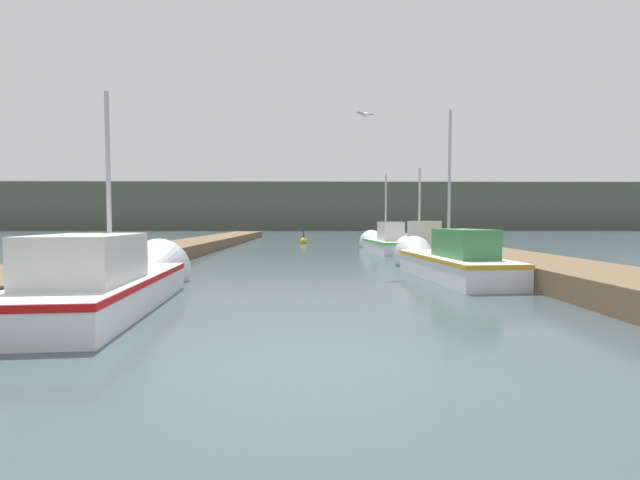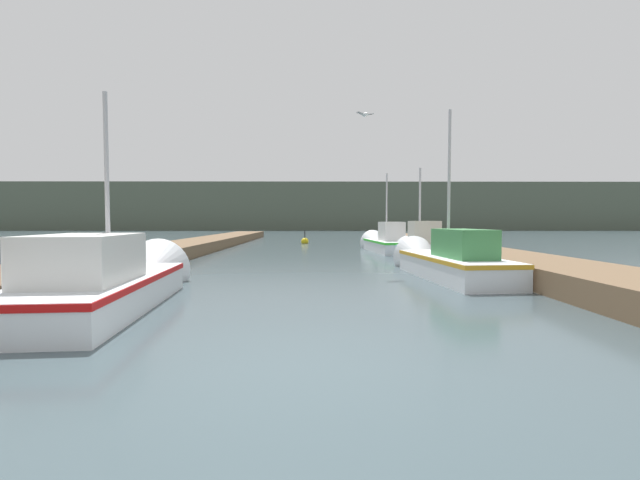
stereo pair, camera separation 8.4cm
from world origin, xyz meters
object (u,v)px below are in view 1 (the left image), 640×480
fishing_boat_0 (118,280)px  mooring_piling_0 (415,240)px  fishing_boat_2 (418,249)px  seagull_lead (365,115)px  fishing_boat_3 (384,243)px  channel_buoy (304,241)px  fishing_boat_1 (445,260)px  mooring_piling_1 (430,242)px

fishing_boat_0 → mooring_piling_0: 14.79m
fishing_boat_2 → seagull_lead: (-2.56, -3.80, 4.24)m
fishing_boat_3 → fishing_boat_0: bearing=-123.2°
channel_buoy → fishing_boat_1: bearing=-75.3°
fishing_boat_2 → fishing_boat_3: (-0.51, 5.28, -0.03)m
fishing_boat_0 → fishing_boat_2: bearing=42.1°
fishing_boat_2 → fishing_boat_0: bearing=-130.4°
fishing_boat_0 → mooring_piling_1: bearing=43.4°
fishing_boat_0 → fishing_boat_3: size_ratio=1.02×
mooring_piling_1 → fishing_boat_2: bearing=-121.9°
seagull_lead → fishing_boat_1: bearing=133.4°
mooring_piling_1 → mooring_piling_0: bearing=90.7°
channel_buoy → seagull_lead: 16.79m
mooring_piling_1 → channel_buoy: bearing=117.0°
fishing_boat_3 → mooring_piling_1: 4.24m
mooring_piling_0 → channel_buoy: mooring_piling_0 is taller
mooring_piling_1 → fishing_boat_3: bearing=107.7°
fishing_boat_1 → mooring_piling_1: fishing_boat_1 is taller
fishing_boat_1 → channel_buoy: fishing_boat_1 is taller
fishing_boat_2 → fishing_boat_3: bearing=98.0°
mooring_piling_1 → seagull_lead: seagull_lead is taller
fishing_boat_0 → fishing_boat_2: 11.49m
fishing_boat_2 → seagull_lead: 6.24m
fishing_boat_1 → fishing_boat_0: bearing=-158.8°
fishing_boat_2 → channel_buoy: fishing_boat_2 is taller
fishing_boat_1 → seagull_lead: (-2.18, 0.86, 4.25)m
fishing_boat_3 → seagull_lead: seagull_lead is taller
fishing_boat_0 → mooring_piling_0: bearing=49.6°
fishing_boat_3 → channel_buoy: fishing_boat_3 is taller
fishing_boat_0 → mooring_piling_0: fishing_boat_0 is taller
fishing_boat_1 → channel_buoy: (-4.43, 16.87, -0.30)m
fishing_boat_0 → fishing_boat_1: size_ratio=1.05×
fishing_boat_2 → seagull_lead: bearing=-121.4°
fishing_boat_2 → fishing_boat_3: size_ratio=0.83×
fishing_boat_0 → fishing_boat_1: fishing_boat_1 is taller
channel_buoy → fishing_boat_3: bearing=-58.2°
fishing_boat_2 → fishing_boat_3: fishing_boat_3 is taller
fishing_boat_1 → fishing_boat_3: bearing=85.2°
fishing_boat_2 → mooring_piling_0: 3.72m
fishing_boat_0 → channel_buoy: (3.02, 20.62, -0.29)m
mooring_piling_1 → seagull_lead: 7.26m
seagull_lead → fishing_boat_2: bearing=-148.9°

